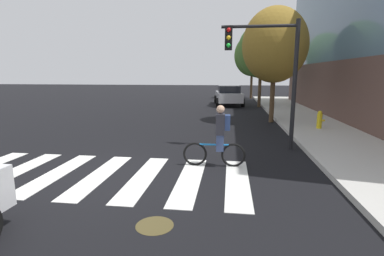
% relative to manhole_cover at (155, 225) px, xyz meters
% --- Properties ---
extents(ground_plane, '(120.00, 120.00, 0.00)m').
position_rel_manhole_cover_xyz_m(ground_plane, '(-1.86, 2.21, -0.00)').
color(ground_plane, black).
extents(crosswalk_stripes, '(7.38, 3.21, 0.01)m').
position_rel_manhole_cover_xyz_m(crosswalk_stripes, '(-1.99, 2.21, 0.00)').
color(crosswalk_stripes, silver).
rests_on(crosswalk_stripes, ground).
extents(manhole_cover, '(0.64, 0.64, 0.01)m').
position_rel_manhole_cover_xyz_m(manhole_cover, '(0.00, 0.00, 0.00)').
color(manhole_cover, '#473D1E').
rests_on(manhole_cover, ground).
extents(sedan_mid, '(2.51, 4.75, 1.59)m').
position_rel_manhole_cover_xyz_m(sedan_mid, '(1.07, 19.50, 0.81)').
color(sedan_mid, '#B7B7BC').
rests_on(sedan_mid, ground).
extents(cyclist, '(1.71, 0.36, 1.69)m').
position_rel_manhole_cover_xyz_m(cyclist, '(0.93, 3.32, 0.84)').
color(cyclist, black).
rests_on(cyclist, ground).
extents(traffic_light_near, '(2.47, 0.28, 4.20)m').
position_rel_manhole_cover_xyz_m(traffic_light_near, '(2.44, 5.51, 2.86)').
color(traffic_light_near, black).
rests_on(traffic_light_near, ground).
extents(fire_hydrant, '(0.33, 0.22, 0.78)m').
position_rel_manhole_cover_xyz_m(fire_hydrant, '(5.11, 8.78, 0.53)').
color(fire_hydrant, gold).
rests_on(fire_hydrant, sidewalk).
extents(street_tree_near, '(3.27, 3.27, 5.81)m').
position_rel_manhole_cover_xyz_m(street_tree_near, '(3.38, 11.15, 3.92)').
color(street_tree_near, '#4C3823').
rests_on(street_tree_near, ground).
extents(street_tree_mid, '(3.49, 3.49, 6.21)m').
position_rel_manhole_cover_xyz_m(street_tree_mid, '(3.42, 18.36, 4.19)').
color(street_tree_mid, '#4C3823').
rests_on(street_tree_mid, ground).
extents(street_tree_far, '(3.62, 3.62, 6.45)m').
position_rel_manhole_cover_xyz_m(street_tree_far, '(3.34, 26.29, 4.35)').
color(street_tree_far, '#4C3823').
rests_on(street_tree_far, ground).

